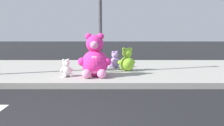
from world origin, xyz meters
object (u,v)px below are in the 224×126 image
(plush_lavender, at_px, (114,61))
(plush_pink_large, at_px, (94,59))
(plush_white, at_px, (66,69))
(sign_pole, at_px, (99,15))
(plush_lime, at_px, (126,61))

(plush_lavender, bearing_deg, plush_pink_large, -109.75)
(plush_pink_large, distance_m, plush_white, 0.83)
(plush_pink_large, height_order, plush_white, plush_pink_large)
(plush_white, bearing_deg, plush_pink_large, 0.37)
(plush_lavender, bearing_deg, plush_white, -130.70)
(sign_pole, height_order, plush_white, sign_pole)
(plush_pink_large, bearing_deg, plush_lime, 44.84)
(sign_pole, distance_m, plush_white, 1.85)
(sign_pole, height_order, plush_pink_large, sign_pole)
(plush_lime, xyz_separation_m, plush_lavender, (-0.38, 0.62, -0.06))
(plush_pink_large, distance_m, plush_lime, 1.33)
(sign_pole, xyz_separation_m, plush_lavender, (0.43, 0.96, -1.47))
(plush_pink_large, bearing_deg, plush_lavender, 70.25)
(plush_lime, bearing_deg, plush_pink_large, -135.16)
(sign_pole, height_order, plush_lime, sign_pole)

